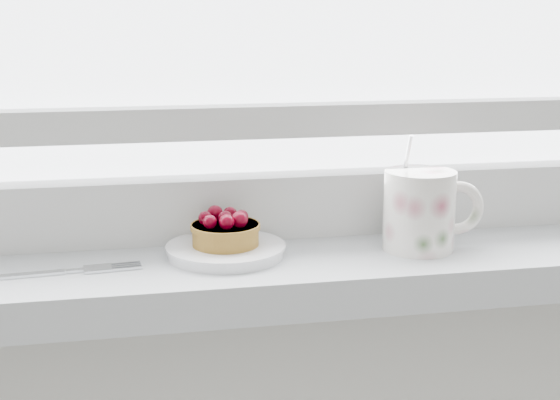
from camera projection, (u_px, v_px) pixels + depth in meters
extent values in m
cube|color=silver|center=(278.00, 270.00, 0.83)|extent=(1.60, 0.20, 0.04)
cube|color=silver|center=(266.00, 204.00, 0.88)|extent=(1.30, 0.05, 0.07)
cube|color=silver|center=(266.00, 121.00, 0.86)|extent=(1.30, 0.04, 0.04)
cylinder|color=white|center=(226.00, 250.00, 0.81)|extent=(0.12, 0.12, 0.01)
cylinder|color=brown|center=(226.00, 234.00, 0.80)|extent=(0.07, 0.07, 0.02)
cylinder|color=brown|center=(225.00, 226.00, 0.80)|extent=(0.07, 0.07, 0.01)
sphere|color=#43000C|center=(225.00, 218.00, 0.80)|extent=(0.01, 0.01, 0.01)
sphere|color=#43000C|center=(242.00, 217.00, 0.81)|extent=(0.01, 0.01, 0.01)
sphere|color=#43000C|center=(230.00, 214.00, 0.82)|extent=(0.01, 0.01, 0.01)
sphere|color=#43000C|center=(215.00, 213.00, 0.81)|extent=(0.02, 0.02, 0.02)
sphere|color=#43000C|center=(205.00, 218.00, 0.80)|extent=(0.01, 0.01, 0.01)
sphere|color=#43000C|center=(210.00, 222.00, 0.78)|extent=(0.01, 0.01, 0.01)
sphere|color=#43000C|center=(227.00, 222.00, 0.78)|extent=(0.02, 0.02, 0.02)
sphere|color=#43000C|center=(239.00, 220.00, 0.79)|extent=(0.02, 0.02, 0.02)
cylinder|color=white|center=(419.00, 210.00, 0.82)|extent=(0.08, 0.08, 0.08)
cylinder|color=black|center=(421.00, 174.00, 0.81)|extent=(0.07, 0.07, 0.01)
torus|color=white|center=(457.00, 208.00, 0.83)|extent=(0.06, 0.02, 0.06)
cylinder|color=silver|center=(407.00, 158.00, 0.82)|extent=(0.01, 0.02, 0.05)
cube|color=silver|center=(14.00, 276.00, 0.74)|extent=(0.10, 0.02, 0.00)
cube|color=silver|center=(75.00, 271.00, 0.76)|extent=(0.02, 0.01, 0.00)
cube|color=silver|center=(98.00, 269.00, 0.76)|extent=(0.03, 0.02, 0.00)
cube|color=silver|center=(127.00, 269.00, 0.76)|extent=(0.03, 0.01, 0.00)
cube|color=silver|center=(126.00, 267.00, 0.77)|extent=(0.03, 0.01, 0.00)
cube|color=silver|center=(125.00, 265.00, 0.77)|extent=(0.03, 0.01, 0.00)
cube|color=silver|center=(125.00, 263.00, 0.78)|extent=(0.03, 0.01, 0.00)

